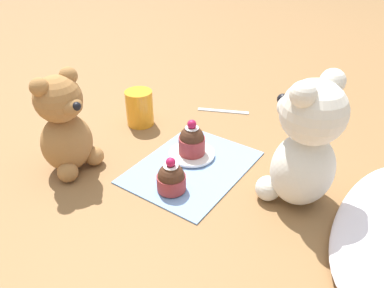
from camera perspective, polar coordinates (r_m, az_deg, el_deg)
name	(u,v)px	position (r m, az deg, el deg)	size (l,w,h in m)	color
ground_plane	(192,168)	(0.75, 0.00, -3.62)	(4.00, 4.00, 0.00)	olive
knitted_placemat	(192,166)	(0.75, 0.00, -3.43)	(0.25, 0.19, 0.01)	#7A9ED1
teddy_bear_cream	(305,145)	(0.64, 16.88, -0.09)	(0.14, 0.13, 0.23)	silver
teddy_bear_tan	(65,126)	(0.74, -18.82, 2.56)	(0.10, 0.10, 0.20)	#A3703D
cupcake_near_cream_bear	(171,178)	(0.67, -3.19, -5.23)	(0.05, 0.05, 0.07)	#993333
saucer_plate	(192,154)	(0.77, -0.03, -1.46)	(0.10, 0.10, 0.01)	white
cupcake_near_tan_bear	(192,141)	(0.76, -0.03, 0.50)	(0.05, 0.05, 0.08)	#993333
juice_glass	(140,108)	(0.89, -7.99, 5.48)	(0.06, 0.06, 0.08)	orange
teaspoon	(223,111)	(0.95, 4.78, 5.09)	(0.13, 0.01, 0.01)	silver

